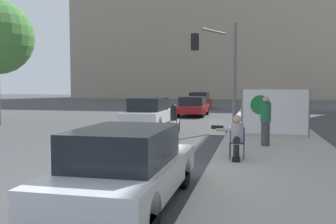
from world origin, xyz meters
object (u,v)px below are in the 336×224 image
at_px(car_on_road_nearest, 149,112).
at_px(car_on_road_distant, 199,100).
at_px(jogger_on_sidewalk, 266,121).
at_px(parked_car_curbside, 126,166).
at_px(car_on_road_midblock, 193,106).
at_px(motorcycle_on_road, 174,122).
at_px(traffic_light_pole, 218,58).
at_px(protest_banner, 274,112).
at_px(seated_protester, 236,136).

relative_size(car_on_road_nearest, car_on_road_distant, 1.00).
distance_m(jogger_on_sidewalk, car_on_road_nearest, 8.03).
height_order(parked_car_curbside, car_on_road_midblock, parked_car_curbside).
xyz_separation_m(jogger_on_sidewalk, car_on_road_midblock, (-4.50, 13.24, -0.27)).
relative_size(jogger_on_sidewalk, motorcycle_on_road, 0.74).
height_order(traffic_light_pole, car_on_road_nearest, traffic_light_pole).
bearing_deg(traffic_light_pole, motorcycle_on_road, -118.56).
bearing_deg(protest_banner, traffic_light_pole, 128.18).
bearing_deg(motorcycle_on_road, protest_banner, -4.39).
xyz_separation_m(seated_protester, parked_car_curbside, (-1.71, -4.05, -0.07)).
bearing_deg(jogger_on_sidewalk, protest_banner, -75.55).
bearing_deg(protest_banner, motorcycle_on_road, 175.61).
distance_m(car_on_road_midblock, car_on_road_distant, 8.92).
relative_size(seated_protester, car_on_road_nearest, 0.27).
distance_m(traffic_light_pole, car_on_road_distant, 17.03).
relative_size(jogger_on_sidewalk, parked_car_curbside, 0.39).
bearing_deg(jogger_on_sidewalk, seated_protester, 95.14).
height_order(car_on_road_midblock, car_on_road_distant, car_on_road_distant).
xyz_separation_m(car_on_road_nearest, car_on_road_midblock, (1.09, 7.48, -0.06)).
relative_size(parked_car_curbside, car_on_road_distant, 0.96).
height_order(traffic_light_pole, car_on_road_midblock, traffic_light_pole).
height_order(jogger_on_sidewalk, parked_car_curbside, jogger_on_sidewalk).
relative_size(seated_protester, motorcycle_on_road, 0.53).
relative_size(jogger_on_sidewalk, car_on_road_distant, 0.37).
relative_size(protest_banner, car_on_road_distant, 0.59).
height_order(protest_banner, car_on_road_nearest, protest_banner).
xyz_separation_m(jogger_on_sidewalk, car_on_road_nearest, (-5.59, 5.76, -0.21)).
bearing_deg(protest_banner, seated_protester, -104.33).
xyz_separation_m(car_on_road_midblock, car_on_road_distant, (-0.80, 8.88, 0.07)).
relative_size(parked_car_curbside, car_on_road_nearest, 0.96).
bearing_deg(jogger_on_sidewalk, parked_car_curbside, 92.61).
bearing_deg(traffic_light_pole, car_on_road_nearest, 177.60).
xyz_separation_m(traffic_light_pole, car_on_road_distant, (-3.20, 16.51, -2.67)).
height_order(car_on_road_nearest, motorcycle_on_road, car_on_road_nearest).
bearing_deg(parked_car_curbside, motorcycle_on_road, 96.82).
xyz_separation_m(protest_banner, motorcycle_on_road, (-4.07, 0.31, -0.54)).
relative_size(car_on_road_nearest, motorcycle_on_road, 1.98).
bearing_deg(car_on_road_midblock, motorcycle_on_road, -85.43).
distance_m(jogger_on_sidewalk, car_on_road_distant, 22.75).
bearing_deg(motorcycle_on_road, traffic_light_pole, 61.44).
distance_m(protest_banner, motorcycle_on_road, 4.12).
xyz_separation_m(car_on_road_midblock, motorcycle_on_road, (0.84, -10.50, -0.13)).
height_order(jogger_on_sidewalk, motorcycle_on_road, jogger_on_sidewalk).
bearing_deg(jogger_on_sidewalk, traffic_light_pole, -45.53).
height_order(protest_banner, car_on_road_distant, protest_banner).
relative_size(seated_protester, parked_car_curbside, 0.28).
relative_size(car_on_road_nearest, car_on_road_midblock, 1.00).
bearing_deg(motorcycle_on_road, car_on_road_midblock, 94.57).
distance_m(car_on_road_midblock, motorcycle_on_road, 10.54).
relative_size(traffic_light_pole, motorcycle_on_road, 2.21).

